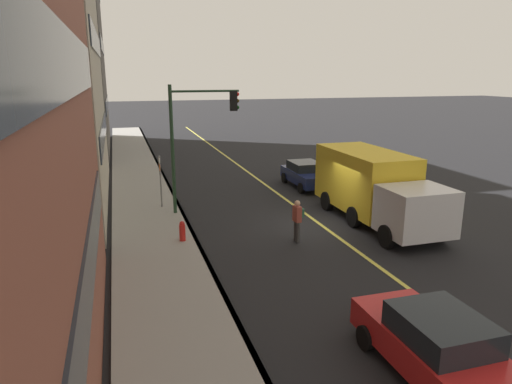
{
  "coord_description": "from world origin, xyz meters",
  "views": [
    {
      "loc": [
        -17.71,
        8.28,
        6.43
      ],
      "look_at": [
        0.81,
        2.68,
        1.46
      ],
      "focal_mm": 32.32,
      "sensor_mm": 36.0,
      "label": 1
    }
  ],
  "objects_px": {
    "car_red": "(440,349)",
    "truck_yellow": "(374,186)",
    "traffic_light_mast": "(197,128)",
    "pedestrian_with_backpack": "(297,218)",
    "street_sign_post": "(160,178)",
    "car_navy": "(306,174)",
    "fire_hydrant": "(182,233)"
  },
  "relations": [
    {
      "from": "truck_yellow",
      "to": "pedestrian_with_backpack",
      "type": "bearing_deg",
      "value": 109.01
    },
    {
      "from": "pedestrian_with_backpack",
      "to": "traffic_light_mast",
      "type": "relative_size",
      "value": 0.28
    },
    {
      "from": "traffic_light_mast",
      "to": "pedestrian_with_backpack",
      "type": "bearing_deg",
      "value": -148.05
    },
    {
      "from": "pedestrian_with_backpack",
      "to": "fire_hydrant",
      "type": "height_order",
      "value": "pedestrian_with_backpack"
    },
    {
      "from": "car_navy",
      "to": "traffic_light_mast",
      "type": "height_order",
      "value": "traffic_light_mast"
    },
    {
      "from": "car_red",
      "to": "street_sign_post",
      "type": "distance_m",
      "value": 15.53
    },
    {
      "from": "truck_yellow",
      "to": "street_sign_post",
      "type": "xyz_separation_m",
      "value": [
        4.61,
        8.88,
        -0.06
      ]
    },
    {
      "from": "truck_yellow",
      "to": "pedestrian_with_backpack",
      "type": "relative_size",
      "value": 4.55
    },
    {
      "from": "car_navy",
      "to": "truck_yellow",
      "type": "xyz_separation_m",
      "value": [
        -6.95,
        -0.31,
        0.88
      ]
    },
    {
      "from": "traffic_light_mast",
      "to": "car_red",
      "type": "bearing_deg",
      "value": -168.67
    },
    {
      "from": "fire_hydrant",
      "to": "street_sign_post",
      "type": "bearing_deg",
      "value": 3.46
    },
    {
      "from": "pedestrian_with_backpack",
      "to": "traffic_light_mast",
      "type": "distance_m",
      "value": 6.48
    },
    {
      "from": "car_navy",
      "to": "pedestrian_with_backpack",
      "type": "distance_m",
      "value": 9.26
    },
    {
      "from": "street_sign_post",
      "to": "fire_hydrant",
      "type": "xyz_separation_m",
      "value": [
        -5.04,
        -0.31,
        -1.11
      ]
    },
    {
      "from": "truck_yellow",
      "to": "street_sign_post",
      "type": "relative_size",
      "value": 2.89
    },
    {
      "from": "traffic_light_mast",
      "to": "street_sign_post",
      "type": "distance_m",
      "value": 3.21
    },
    {
      "from": "car_navy",
      "to": "fire_hydrant",
      "type": "distance_m",
      "value": 11.09
    },
    {
      "from": "truck_yellow",
      "to": "fire_hydrant",
      "type": "height_order",
      "value": "truck_yellow"
    },
    {
      "from": "pedestrian_with_backpack",
      "to": "street_sign_post",
      "type": "bearing_deg",
      "value": 37.67
    },
    {
      "from": "car_red",
      "to": "truck_yellow",
      "type": "xyz_separation_m",
      "value": [
        10.27,
        -4.49,
        0.86
      ]
    },
    {
      "from": "traffic_light_mast",
      "to": "fire_hydrant",
      "type": "xyz_separation_m",
      "value": [
        -3.84,
        1.35,
        -3.58
      ]
    },
    {
      "from": "truck_yellow",
      "to": "street_sign_post",
      "type": "bearing_deg",
      "value": 62.58
    },
    {
      "from": "car_navy",
      "to": "car_red",
      "type": "relative_size",
      "value": 0.9
    },
    {
      "from": "pedestrian_with_backpack",
      "to": "traffic_light_mast",
      "type": "xyz_separation_m",
      "value": [
        4.85,
        3.02,
        3.06
      ]
    },
    {
      "from": "pedestrian_with_backpack",
      "to": "street_sign_post",
      "type": "distance_m",
      "value": 7.67
    },
    {
      "from": "traffic_light_mast",
      "to": "street_sign_post",
      "type": "bearing_deg",
      "value": 53.84
    },
    {
      "from": "car_red",
      "to": "car_navy",
      "type": "bearing_deg",
      "value": -13.64
    },
    {
      "from": "car_red",
      "to": "traffic_light_mast",
      "type": "distance_m",
      "value": 14.32
    },
    {
      "from": "car_navy",
      "to": "traffic_light_mast",
      "type": "bearing_deg",
      "value": 117.19
    },
    {
      "from": "car_red",
      "to": "street_sign_post",
      "type": "bearing_deg",
      "value": 16.44
    },
    {
      "from": "traffic_light_mast",
      "to": "fire_hydrant",
      "type": "height_order",
      "value": "traffic_light_mast"
    },
    {
      "from": "car_navy",
      "to": "truck_yellow",
      "type": "distance_m",
      "value": 7.01
    }
  ]
}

